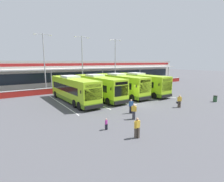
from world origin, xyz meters
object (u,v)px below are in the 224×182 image
Objects in this scene: pedestrian_in_dark_coat at (131,106)px; pedestrian_approaching_bus at (137,127)px; lamp_post_east at (115,60)px; coach_bus_left_centre at (98,87)px; pedestrian_near_bin at (134,111)px; lamp_post_centre at (82,59)px; coach_bus_leftmost at (73,90)px; coach_bus_centre at (120,85)px; coach_bus_right_centre at (140,84)px; pedestrian_with_handbag at (179,101)px; lamp_post_west at (44,59)px; litter_bin at (215,99)px; pedestrian_child at (106,124)px.

pedestrian_approaching_bus is at bearing -125.58° from pedestrian_in_dark_coat.
pedestrian_in_dark_coat is 0.15× the size of lamp_post_east.
coach_bus_left_centre reaches higher than pedestrian_in_dark_coat.
lamp_post_centre reaches higher than pedestrian_near_bin.
lamp_post_centre is at bearing 59.47° from coach_bus_leftmost.
coach_bus_centre and coach_bus_right_centre have the same top height.
coach_bus_centre reaches higher than pedestrian_with_handbag.
coach_bus_left_centre and coach_bus_right_centre have the same top height.
pedestrian_near_bin is at bearing -119.99° from lamp_post_east.
lamp_post_east is at bearing -1.35° from lamp_post_west.
litter_bin is at bearing -9.67° from pedestrian_in_dark_coat.
litter_bin is (4.82, -11.05, -1.32)m from coach_bus_right_centre.
pedestrian_in_dark_coat is at bearing 54.42° from pedestrian_approaching_bus.
lamp_post_east is at bearing 59.52° from coach_bus_centre.
lamp_post_centre reaches higher than coach_bus_leftmost.
coach_bus_leftmost is 11.94m from lamp_post_west.
pedestrian_in_dark_coat is at bearing -119.11° from coach_bus_centre.
lamp_post_centre is 1.00× the size of lamp_post_east.
lamp_post_west is at bearing 89.71° from pedestrian_child.
lamp_post_east reaches higher than pedestrian_child.
lamp_post_east is at bearing 96.85° from litter_bin.
lamp_post_east is (8.62, 0.35, 0.00)m from lamp_post_centre.
pedestrian_near_bin is (-7.88, -0.32, 0.02)m from pedestrian_with_handbag.
coach_bus_right_centre is 12.64m from pedestrian_in_dark_coat.
pedestrian_approaching_bus is at bearing -170.83° from litter_bin.
coach_bus_leftmost is 12.51m from coach_bus_right_centre.
coach_bus_leftmost is 4.16m from coach_bus_left_centre.
coach_bus_leftmost is at bearing 82.54° from pedestrian_child.
pedestrian_with_handbag is at bearing 5.52° from pedestrian_child.
coach_bus_centre is (4.39, 0.13, 0.00)m from coach_bus_left_centre.
coach_bus_leftmost is 12.72m from lamp_post_centre.
pedestrian_in_dark_coat is at bearing -97.91° from lamp_post_centre.
coach_bus_centre is at bearing 126.81° from litter_bin.
pedestrian_in_dark_coat is (-5.20, -9.34, -0.91)m from coach_bus_centre.
coach_bus_right_centre reaches higher than pedestrian_child.
litter_bin is (11.28, -21.77, -5.82)m from lamp_post_centre.
coach_bus_centre is 1.11× the size of lamp_post_centre.
coach_bus_leftmost is 7.55× the size of pedestrian_in_dark_coat.
coach_bus_leftmost is at bearing 110.13° from pedestrian_in_dark_coat.
pedestrian_with_handbag is 1.00× the size of pedestrian_in_dark_coat.
pedestrian_near_bin is 0.15× the size of lamp_post_east.
coach_bus_left_centre is 1.11× the size of lamp_post_west.
coach_bus_left_centre is 12.24m from pedestrian_with_handbag.
coach_bus_leftmost is 1.11× the size of lamp_post_east.
pedestrian_near_bin is 1.00× the size of pedestrian_approaching_bus.
coach_bus_left_centre reaches higher than pedestrian_child.
pedestrian_approaching_bus is at bearing -121.54° from coach_bus_centre.
lamp_post_west reaches higher than litter_bin.
pedestrian_approaching_bus is (1.13, -2.69, 0.33)m from pedestrian_child.
pedestrian_child reaches higher than litter_bin.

